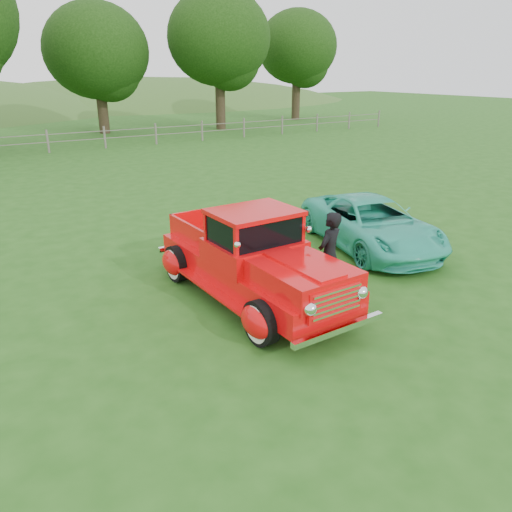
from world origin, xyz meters
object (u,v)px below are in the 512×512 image
teal_sedan (371,224)px  man (329,254)px  tree_near_east (97,51)px  tree_far_east (297,47)px  red_pickup (252,260)px  tree_mid_east (219,38)px

teal_sedan → man: bearing=-136.1°
tree_near_east → tree_far_east: 17.04m
tree_far_east → teal_sedan: bearing=-123.1°
red_pickup → man: red_pickup is taller
tree_mid_east → tree_far_east: (9.00, 3.00, -0.31)m
tree_near_east → man: (-3.92, -28.52, -4.41)m
tree_far_east → man: tree_far_east is taller
tree_mid_east → teal_sedan: 27.16m
tree_near_east → tree_far_east: tree_far_east is taller
tree_mid_east → teal_sedan: size_ratio=2.14×
man → tree_mid_east: bearing=-134.2°
teal_sedan → tree_near_east: bearing=100.5°
tree_mid_east → tree_far_east: bearing=18.4°
red_pickup → teal_sedan: red_pickup is taller
tree_far_east → red_pickup: tree_far_east is taller
tree_near_east → red_pickup: (-5.25, -27.88, -4.45)m
teal_sedan → man: (-2.68, -1.60, 0.23)m
teal_sedan → tree_mid_east: bearing=82.8°
red_pickup → tree_far_east: bearing=50.7°
tree_mid_east → man: 29.56m
tree_near_east → red_pickup: bearing=-100.7°
man → tree_far_east: bearing=-145.3°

